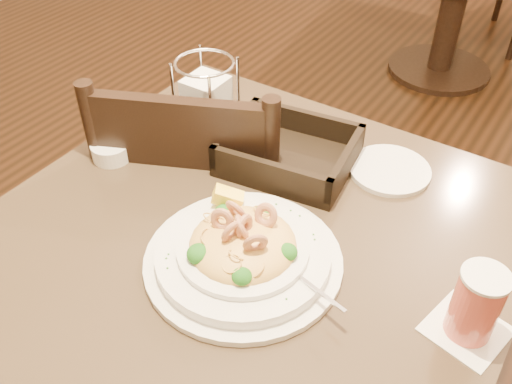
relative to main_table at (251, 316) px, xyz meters
The scene contains 8 objects.
main_table is the anchor object (origin of this frame).
dining_chair_near 0.35m from the main_table, 143.23° to the left, with size 0.56×0.56×0.93m.
pasta_bowl 0.28m from the main_table, 64.83° to the right, with size 0.37×0.33×0.11m.
drink_glass 0.49m from the main_table, ahead, with size 0.13×0.13×0.12m.
bread_basket 0.34m from the main_table, 102.28° to the left, with size 0.28×0.24×0.07m.
napkin_caddy 0.44m from the main_table, 141.25° to the left, with size 0.12×0.12×0.19m.
side_plate 0.41m from the main_table, 65.13° to the left, with size 0.16×0.16×0.01m, color white.
butter_ramekin 0.44m from the main_table, behind, with size 0.08×0.08×0.04m, color white.
Camera 1 is at (0.41, -0.60, 1.47)m, focal length 40.00 mm.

